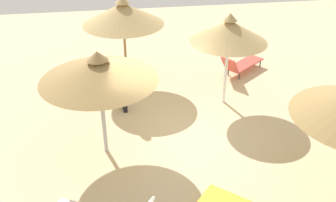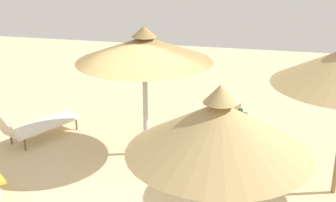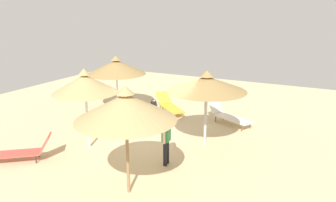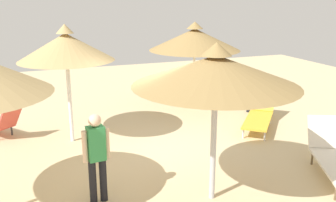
% 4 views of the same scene
% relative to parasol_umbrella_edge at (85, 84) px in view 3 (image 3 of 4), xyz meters
% --- Properties ---
extents(ground, '(24.00, 24.00, 0.10)m').
position_rel_parasol_umbrella_edge_xyz_m(ground, '(-2.23, -1.68, -2.41)').
color(ground, beige).
extents(parasol_umbrella_edge, '(2.27, 2.27, 2.90)m').
position_rel_parasol_umbrella_edge_xyz_m(parasol_umbrella_edge, '(0.00, 0.00, 0.00)').
color(parasol_umbrella_edge, white).
rests_on(parasol_umbrella_edge, ground).
extents(parasol_umbrella_near_right, '(2.63, 2.63, 2.99)m').
position_rel_parasol_umbrella_edge_xyz_m(parasol_umbrella_near_right, '(-2.95, 1.85, 0.08)').
color(parasol_umbrella_near_right, olive).
rests_on(parasol_umbrella_near_right, ground).
extents(parasol_umbrella_center, '(2.86, 2.86, 2.74)m').
position_rel_parasol_umbrella_edge_xyz_m(parasol_umbrella_center, '(1.64, -4.08, -0.17)').
color(parasol_umbrella_center, white).
rests_on(parasol_umbrella_center, ground).
extents(parasol_umbrella_back, '(2.82, 2.82, 2.81)m').
position_rel_parasol_umbrella_edge_xyz_m(parasol_umbrella_back, '(-3.73, -1.99, -0.02)').
color(parasol_umbrella_back, '#B2B2B7').
rests_on(parasol_umbrella_back, ground).
extents(lounge_chair_far_right, '(2.11, 1.96, 0.81)m').
position_rel_parasol_umbrella_edge_xyz_m(lounge_chair_far_right, '(-0.77, -4.98, -1.99)').
color(lounge_chair_far_right, gold).
rests_on(lounge_chair_far_right, ground).
extents(lounge_chair_far_left, '(2.20, 1.49, 0.98)m').
position_rel_parasol_umbrella_edge_xyz_m(lounge_chair_far_left, '(-3.77, -4.70, -1.96)').
color(lounge_chair_far_left, silver).
rests_on(lounge_chair_far_left, ground).
extents(lounge_chair_near_left, '(1.92, 1.68, 0.88)m').
position_rel_parasol_umbrella_edge_xyz_m(lounge_chair_near_left, '(1.17, 1.87, -1.99)').
color(lounge_chair_near_left, '#CC4C3F').
rests_on(lounge_chair_near_left, ground).
extents(person_standing_front, '(0.25, 0.48, 1.63)m').
position_rel_parasol_umbrella_edge_xyz_m(person_standing_front, '(-3.13, -0.05, -1.43)').
color(person_standing_front, black).
rests_on(person_standing_front, ground).
extents(handbag, '(0.35, 0.31, 0.39)m').
position_rel_parasol_umbrella_edge_xyz_m(handbag, '(0.42, -5.54, -2.23)').
color(handbag, black).
rests_on(handbag, ground).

